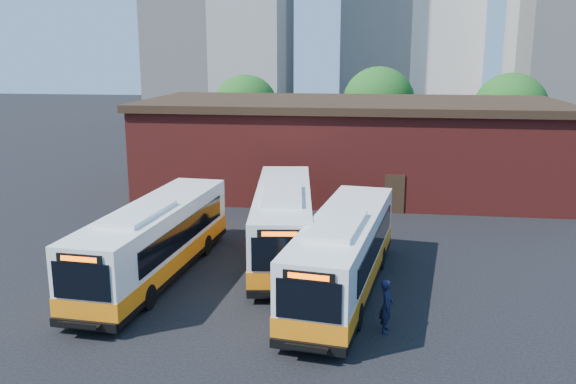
# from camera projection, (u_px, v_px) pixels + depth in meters

# --- Properties ---
(ground) EXTENTS (220.00, 220.00, 0.00)m
(ground) POSITION_uv_depth(u_px,v_px,m) (327.00, 301.00, 24.29)
(ground) COLOR black
(bus_west) EXTENTS (3.45, 12.56, 3.38)m
(bus_west) POSITION_uv_depth(u_px,v_px,m) (155.00, 243.00, 26.56)
(bus_west) COLOR white
(bus_west) RESTS_ON ground
(bus_midwest) EXTENTS (4.11, 12.83, 3.44)m
(bus_midwest) POSITION_uv_depth(u_px,v_px,m) (283.00, 224.00, 29.44)
(bus_midwest) COLOR white
(bus_midwest) RESTS_ON ground
(bus_mideast) EXTENTS (4.17, 12.55, 3.37)m
(bus_mideast) POSITION_uv_depth(u_px,v_px,m) (343.00, 256.00, 24.87)
(bus_mideast) COLOR white
(bus_mideast) RESTS_ON ground
(transit_worker) EXTENTS (0.50, 0.73, 1.93)m
(transit_worker) POSITION_uv_depth(u_px,v_px,m) (386.00, 306.00, 21.42)
(transit_worker) COLOR black
(transit_worker) RESTS_ON ground
(depot_building) EXTENTS (28.60, 12.60, 6.40)m
(depot_building) POSITION_uv_depth(u_px,v_px,m) (350.00, 145.00, 42.84)
(depot_building) COLOR maroon
(depot_building) RESTS_ON ground
(tree_west) EXTENTS (6.00, 6.00, 7.65)m
(tree_west) POSITION_uv_depth(u_px,v_px,m) (246.00, 108.00, 55.46)
(tree_west) COLOR #382314
(tree_west) RESTS_ON ground
(tree_mid) EXTENTS (6.56, 6.56, 8.36)m
(tree_mid) POSITION_uv_depth(u_px,v_px,m) (379.00, 103.00, 55.67)
(tree_mid) COLOR #382314
(tree_mid) RESTS_ON ground
(tree_east) EXTENTS (6.24, 6.24, 7.96)m
(tree_east) POSITION_uv_depth(u_px,v_px,m) (510.00, 110.00, 51.34)
(tree_east) COLOR #382314
(tree_east) RESTS_ON ground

